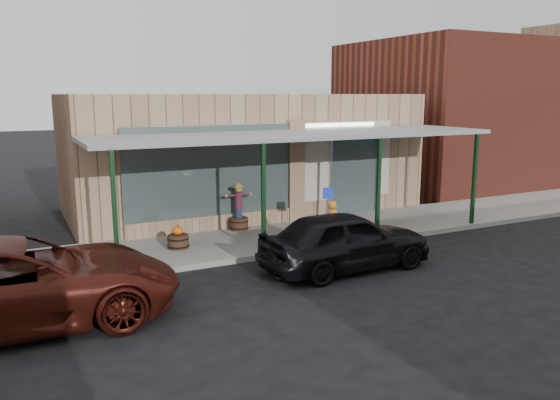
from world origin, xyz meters
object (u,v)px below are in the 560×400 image
barrel_scarecrow (239,214)px  handicap_sign (328,206)px  barrel_pumpkin (178,240)px  parked_sedan (346,240)px  car_maroon (15,283)px

barrel_scarecrow → handicap_sign: size_ratio=0.95×
barrel_pumpkin → parked_sedan: bearing=-43.4°
car_maroon → barrel_pumpkin: bearing=-49.8°
handicap_sign → barrel_scarecrow: bearing=135.6°
barrel_pumpkin → car_maroon: size_ratio=0.11×
car_maroon → barrel_scarecrow: bearing=-53.6°
barrel_scarecrow → car_maroon: car_maroon is taller
handicap_sign → car_maroon: size_ratio=0.26×
barrel_pumpkin → parked_sedan: parked_sedan is taller
barrel_pumpkin → handicap_sign: (3.99, -1.11, 0.75)m
barrel_scarecrow → parked_sedan: size_ratio=0.33×
barrel_pumpkin → handicap_sign: bearing=-15.5°
handicap_sign → parked_sedan: bearing=-101.8°
barrel_pumpkin → barrel_scarecrow: bearing=27.6°
parked_sedan → car_maroon: 7.23m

